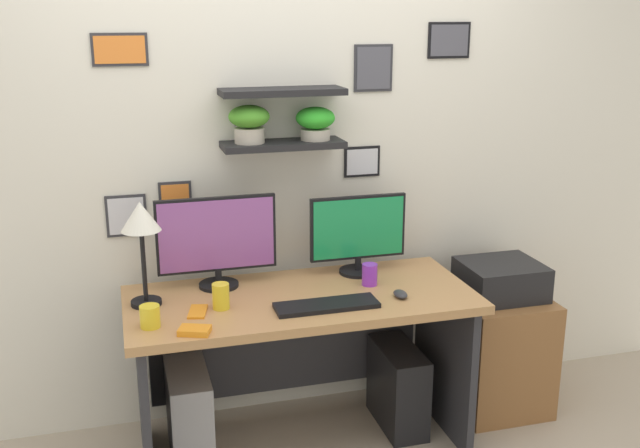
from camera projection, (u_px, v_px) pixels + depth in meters
ground_plane at (302, 445)px, 3.46m from camera, size 8.00×8.00×0.00m
back_wall_assembly at (278, 143)px, 3.48m from camera, size 4.40×0.24×2.70m
desk at (299, 335)px, 3.36m from camera, size 1.53×0.68×0.75m
monitor_left at (217, 239)px, 3.30m from camera, size 0.54×0.18×0.42m
monitor_right at (358, 233)px, 3.48m from camera, size 0.46×0.18×0.38m
keyboard at (327, 305)px, 3.11m from camera, size 0.44×0.14×0.02m
computer_mouse at (400, 294)px, 3.22m from camera, size 0.06×0.09×0.03m
desk_lamp at (141, 226)px, 3.05m from camera, size 0.17×0.17×0.45m
cell_phone at (198, 312)px, 3.06m from camera, size 0.10×0.15×0.01m
coffee_mug at (150, 316)px, 2.91m from camera, size 0.08×0.08×0.09m
pen_cup at (370, 274)px, 3.36m from camera, size 0.07×0.07×0.10m
scissors_tray at (195, 330)px, 2.86m from camera, size 0.14×0.12×0.02m
water_cup at (221, 296)px, 3.09m from camera, size 0.07×0.07×0.11m
drawer_cabinet at (496, 350)px, 3.75m from camera, size 0.44×0.50×0.59m
printer at (501, 279)px, 3.64m from camera, size 0.38×0.34×0.17m
computer_tower_left at (189, 414)px, 3.32m from camera, size 0.18×0.40×0.42m
computer_tower_right at (398, 387)px, 3.58m from camera, size 0.18×0.40×0.40m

